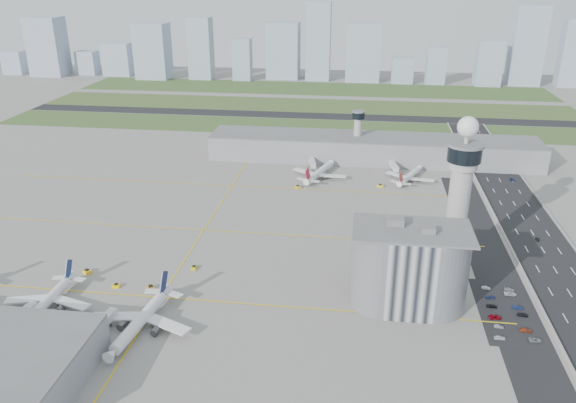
# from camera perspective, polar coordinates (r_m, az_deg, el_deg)

# --- Properties ---
(ground) EXTENTS (1000.00, 1000.00, 0.00)m
(ground) POSITION_cam_1_polar(r_m,az_deg,el_deg) (237.15, -1.13, -6.57)
(ground) COLOR gray
(grass_strip_0) EXTENTS (480.00, 50.00, 0.08)m
(grass_strip_0) POSITION_cam_1_polar(r_m,az_deg,el_deg) (447.93, 0.71, 7.62)
(grass_strip_0) COLOR #3F5C2B
(grass_strip_0) RESTS_ON ground
(grass_strip_1) EXTENTS (480.00, 60.00, 0.08)m
(grass_strip_1) POSITION_cam_1_polar(r_m,az_deg,el_deg) (520.31, 1.73, 9.73)
(grass_strip_1) COLOR #425628
(grass_strip_1) RESTS_ON ground
(grass_strip_2) EXTENTS (480.00, 70.00, 0.08)m
(grass_strip_2) POSITION_cam_1_polar(r_m,az_deg,el_deg) (598.22, 2.55, 11.41)
(grass_strip_2) COLOR #3E5C2B
(grass_strip_2) RESTS_ON ground
(runway) EXTENTS (480.00, 22.00, 0.10)m
(runway) POSITION_cam_1_polar(r_m,az_deg,el_deg) (483.53, 1.25, 8.74)
(runway) COLOR black
(runway) RESTS_ON ground
(highway) EXTENTS (28.00, 500.00, 0.10)m
(highway) POSITION_cam_1_polar(r_m,az_deg,el_deg) (249.09, 26.28, -7.61)
(highway) COLOR black
(highway) RESTS_ON ground
(barrier_left) EXTENTS (0.60, 500.00, 1.20)m
(barrier_left) POSITION_cam_1_polar(r_m,az_deg,el_deg) (244.54, 23.18, -7.46)
(barrier_left) COLOR #9E9E99
(barrier_left) RESTS_ON ground
(landside_road) EXTENTS (18.00, 260.00, 0.08)m
(landside_road) POSITION_cam_1_polar(r_m,az_deg,el_deg) (233.54, 21.13, -8.75)
(landside_road) COLOR black
(landside_road) RESTS_ON ground
(parking_lot) EXTENTS (20.00, 44.00, 0.10)m
(parking_lot) POSITION_cam_1_polar(r_m,az_deg,el_deg) (223.12, 21.27, -10.32)
(parking_lot) COLOR black
(parking_lot) RESTS_ON ground
(taxiway_line_h_0) EXTENTS (260.00, 0.60, 0.01)m
(taxiway_line_h_0) POSITION_cam_1_polar(r_m,az_deg,el_deg) (221.43, -12.78, -9.49)
(taxiway_line_h_0) COLOR yellow
(taxiway_line_h_0) RESTS_ON ground
(taxiway_line_h_1) EXTENTS (260.00, 0.60, 0.01)m
(taxiway_line_h_1) POSITION_cam_1_polar(r_m,az_deg,el_deg) (271.28, -8.56, -2.90)
(taxiway_line_h_1) COLOR yellow
(taxiway_line_h_1) RESTS_ON ground
(taxiway_line_h_2) EXTENTS (260.00, 0.60, 0.01)m
(taxiway_line_h_2) POSITION_cam_1_polar(r_m,az_deg,el_deg) (324.58, -5.72, 1.61)
(taxiway_line_h_2) COLOR yellow
(taxiway_line_h_2) RESTS_ON ground
(taxiway_line_v) EXTENTS (0.60, 260.00, 0.01)m
(taxiway_line_v) POSITION_cam_1_polar(r_m,az_deg,el_deg) (271.28, -8.56, -2.90)
(taxiway_line_v) COLOR yellow
(taxiway_line_v) RESTS_ON ground
(control_tower) EXTENTS (14.00, 14.00, 64.50)m
(control_tower) POSITION_cam_1_polar(r_m,az_deg,el_deg) (230.80, 17.08, 1.14)
(control_tower) COLOR #ADAAA5
(control_tower) RESTS_ON ground
(secondary_tower) EXTENTS (8.60, 8.60, 31.90)m
(secondary_tower) POSITION_cam_1_polar(r_m,az_deg,el_deg) (367.59, 7.09, 7.14)
(secondary_tower) COLOR #ADAAA5
(secondary_tower) RESTS_ON ground
(admin_building) EXTENTS (42.00, 24.00, 33.50)m
(admin_building) POSITION_cam_1_polar(r_m,az_deg,el_deg) (209.23, 12.21, -6.60)
(admin_building) COLOR #B2B2B7
(admin_building) RESTS_ON ground
(terminal_pier) EXTENTS (210.00, 32.00, 15.80)m
(terminal_pier) POSITION_cam_1_polar(r_m,az_deg,el_deg) (368.77, 8.57, 5.34)
(terminal_pier) COLOR gray
(terminal_pier) RESTS_ON ground
(airplane_near_b) EXTENTS (33.75, 39.55, 10.96)m
(airplane_near_b) POSITION_cam_1_polar(r_m,az_deg,el_deg) (224.46, -23.42, -8.84)
(airplane_near_b) COLOR white
(airplane_near_b) RESTS_ON ground
(airplane_near_c) EXTENTS (42.10, 47.78, 12.19)m
(airplane_near_c) POSITION_cam_1_polar(r_m,az_deg,el_deg) (201.92, -14.91, -11.09)
(airplane_near_c) COLOR white
(airplane_near_c) RESTS_ON ground
(airplane_far_a) EXTENTS (44.81, 48.65, 11.21)m
(airplane_far_a) POSITION_cam_1_polar(r_m,az_deg,el_deg) (335.48, 3.24, 3.41)
(airplane_far_a) COLOR white
(airplane_far_a) RESTS_ON ground
(airplane_far_b) EXTENTS (41.53, 44.20, 9.83)m
(airplane_far_b) POSITION_cam_1_polar(r_m,az_deg,el_deg) (337.70, 12.32, 2.91)
(airplane_far_b) COLOR white
(airplane_far_b) RESTS_ON ground
(jet_bridge_near_1) EXTENTS (5.39, 14.31, 5.70)m
(jet_bridge_near_1) POSITION_cam_1_polar(r_m,az_deg,el_deg) (215.81, -26.72, -11.62)
(jet_bridge_near_1) COLOR silver
(jet_bridge_near_1) RESTS_ON ground
(jet_bridge_near_2) EXTENTS (5.39, 14.31, 5.70)m
(jet_bridge_near_2) POSITION_cam_1_polar(r_m,az_deg,el_deg) (201.40, -19.43, -12.91)
(jet_bridge_near_2) COLOR silver
(jet_bridge_near_2) RESTS_ON ground
(jet_bridge_far_0) EXTENTS (5.39, 14.31, 5.70)m
(jet_bridge_far_0) POSITION_cam_1_polar(r_m,az_deg,el_deg) (356.26, 2.40, 4.11)
(jet_bridge_far_0) COLOR silver
(jet_bridge_far_0) RESTS_ON ground
(jet_bridge_far_1) EXTENTS (5.39, 14.31, 5.70)m
(jet_bridge_far_1) POSITION_cam_1_polar(r_m,az_deg,el_deg) (355.53, 10.47, 3.71)
(jet_bridge_far_1) COLOR silver
(jet_bridge_far_1) RESTS_ON ground
(tug_0) EXTENTS (4.01, 3.57, 1.94)m
(tug_0) POSITION_cam_1_polar(r_m,az_deg,el_deg) (245.53, -19.74, -6.69)
(tug_0) COLOR yellow
(tug_0) RESTS_ON ground
(tug_1) EXTENTS (2.96, 2.11, 1.66)m
(tug_1) POSITION_cam_1_polar(r_m,az_deg,el_deg) (231.93, -17.06, -8.16)
(tug_1) COLOR #FCDC03
(tug_1) RESTS_ON ground
(tug_2) EXTENTS (3.84, 4.19, 2.01)m
(tug_2) POSITION_cam_1_polar(r_m,az_deg,el_deg) (226.61, -13.77, -8.50)
(tug_2) COLOR orange
(tug_2) RESTS_ON ground
(tug_3) EXTENTS (2.02, 2.86, 1.62)m
(tug_3) POSITION_cam_1_polar(r_m,az_deg,el_deg) (237.74, -9.53, -6.61)
(tug_3) COLOR #D5C50E
(tug_3) RESTS_ON ground
(tug_4) EXTENTS (3.46, 3.89, 1.88)m
(tug_4) POSITION_cam_1_polar(r_m,az_deg,el_deg) (319.01, 1.00, 1.52)
(tug_4) COLOR gold
(tug_4) RESTS_ON ground
(tug_5) EXTENTS (3.86, 3.12, 1.95)m
(tug_5) POSITION_cam_1_polar(r_m,az_deg,el_deg) (324.69, 9.33, 1.60)
(tug_5) COLOR yellow
(tug_5) RESTS_ON ground
(car_lot_0) EXTENTS (3.74, 1.55, 1.27)m
(car_lot_0) POSITION_cam_1_polar(r_m,az_deg,el_deg) (206.94, 20.71, -12.81)
(car_lot_0) COLOR silver
(car_lot_0) RESTS_ON ground
(car_lot_1) EXTENTS (3.37, 1.43, 1.08)m
(car_lot_1) POSITION_cam_1_polar(r_m,az_deg,el_deg) (212.65, 20.64, -11.80)
(car_lot_1) COLOR gray
(car_lot_1) RESTS_ON ground
(car_lot_2) EXTENTS (4.58, 2.33, 1.24)m
(car_lot_2) POSITION_cam_1_polar(r_m,az_deg,el_deg) (217.12, 20.28, -10.95)
(car_lot_2) COLOR maroon
(car_lot_2) RESTS_ON ground
(car_lot_3) EXTENTS (3.84, 1.64, 1.10)m
(car_lot_3) POSITION_cam_1_polar(r_m,az_deg,el_deg) (223.14, 20.00, -9.96)
(car_lot_3) COLOR black
(car_lot_3) RESTS_ON ground
(car_lot_4) EXTENTS (3.60, 1.76, 1.18)m
(car_lot_4) POSITION_cam_1_polar(r_m,az_deg,el_deg) (228.46, 19.87, -9.12)
(car_lot_4) COLOR navy
(car_lot_4) RESTS_ON ground
(car_lot_5) EXTENTS (3.47, 1.69, 1.10)m
(car_lot_5) POSITION_cam_1_polar(r_m,az_deg,el_deg) (234.02, 19.46, -8.28)
(car_lot_5) COLOR white
(car_lot_5) RESTS_ON ground
(car_lot_6) EXTENTS (4.57, 2.58, 1.21)m
(car_lot_6) POSITION_cam_1_polar(r_m,az_deg,el_deg) (210.31, 23.83, -12.74)
(car_lot_6) COLOR gray
(car_lot_6) RESTS_ON ground
(car_lot_7) EXTENTS (4.47, 2.21, 1.25)m
(car_lot_7) POSITION_cam_1_polar(r_m,az_deg,el_deg) (213.98, 23.01, -11.94)
(car_lot_7) COLOR brown
(car_lot_7) RESTS_ON ground
(car_lot_8) EXTENTS (3.90, 1.98, 1.27)m
(car_lot_8) POSITION_cam_1_polar(r_m,az_deg,el_deg) (222.00, 22.73, -10.56)
(car_lot_8) COLOR black
(car_lot_8) RESTS_ON ground
(car_lot_9) EXTENTS (3.79, 1.56, 1.22)m
(car_lot_9) POSITION_cam_1_polar(r_m,az_deg,el_deg) (225.62, 22.30, -9.93)
(car_lot_9) COLOR #131F4D
(car_lot_9) RESTS_ON ground
(car_lot_10) EXTENTS (4.57, 2.11, 1.27)m
(car_lot_10) POSITION_cam_1_polar(r_m,az_deg,el_deg) (233.31, 21.65, -8.69)
(car_lot_10) COLOR silver
(car_lot_10) RESTS_ON ground
(car_lot_11) EXTENTS (4.05, 2.05, 1.13)m
(car_lot_11) POSITION_cam_1_polar(r_m,az_deg,el_deg) (236.13, 21.57, -8.31)
(car_lot_11) COLOR gray
(car_lot_11) RESTS_ON ground
(car_hw_1) EXTENTS (1.52, 3.48, 1.11)m
(car_hw_1) POSITION_cam_1_polar(r_m,az_deg,el_deg) (282.61, 23.99, -3.52)
(car_hw_1) COLOR black
(car_hw_1) RESTS_ON ground
(car_hw_2) EXTENTS (1.98, 4.25, 1.18)m
(car_hw_2) POSITION_cam_1_polar(r_m,az_deg,el_deg) (356.26, 21.79, 2.08)
(car_hw_2) COLOR navy
(car_hw_2) RESTS_ON ground
(car_hw_4) EXTENTS (1.98, 3.77, 1.22)m
(car_hw_4) POSITION_cam_1_polar(r_m,az_deg,el_deg) (409.91, 18.09, 5.16)
(car_hw_4) COLOR #A3ABB1
(car_hw_4) RESTS_ON ground
(skyline_bldg_0) EXTENTS (24.05, 19.24, 26.50)m
(skyline_bldg_0) POSITION_cam_1_polar(r_m,az_deg,el_deg) (755.54, -25.97, 12.58)
(skyline_bldg_0) COLOR #9EADC1
(skyline_bldg_0) RESTS_ON ground
(skyline_bldg_1) EXTENTS (37.63, 30.10, 65.60)m
(skyline_bldg_1) POSITION_cam_1_polar(r_m,az_deg,el_deg) (725.34, -23.24, 14.27)
(skyline_bldg_1) COLOR #9EADC1
(skyline_bldg_1) RESTS_ON ground
(skyline_bldg_2) EXTENTS (22.81, 18.25, 26.79)m
(skyline_bldg_2) POSITION_cam_1_polar(r_m,az_deg,el_deg) (719.74, -19.68, 13.13)
(skyline_bldg_2) COLOR #9EADC1
(skyline_bldg_2) RESTS_ON ground
(skyline_bldg_3) EXTENTS (32.30, 25.84, 36.93)m
(skyline_bldg_3) POSITION_cam_1_polar(r_m,az_deg,el_deg) (703.57, -16.80, 13.71)
(skyline_bldg_3) COLOR #9EADC1
(skyline_bldg_3) RESTS_ON ground
(skyline_bldg_4) EXTENTS (35.81, 28.65, 60.36)m
(skyline_bldg_4) POSITION_cam_1_polar(r_m,az_deg,el_deg) (668.96, -13.58, 14.63)
(skyline_bldg_4) COLOR #9EADC1
(skyline_bldg_4) RESTS_ON ground
(skyline_bldg_5) EXTENTS (25.49, 20.39, 66.89)m
(skyline_bldg_5) POSITION_cam_1_polar(r_m,az_deg,el_deg) (655.54, -8.87, 15.11)
(skyline_bldg_5) COLOR #9EADC1
(skyline_bldg_5) RESTS_ON ground
(skyline_bldg_6) EXTENTS (20.04, 16.03, 45.20)m
(skyline_bldg_6) POSITION_cam_1_polar(r_m,az_deg,el_deg) (643.73, -4.67, 14.19)
(skyline_bldg_6) COLOR #9EADC1
(skyline_bldg_6) RESTS_ON ground
(skyline_bldg_7) EXTENTS (35.76, 28.61, 61.22)m
(skyline_bldg_7) POSITION_cam_1_polar(r_m,az_deg,el_deg) (653.59, -0.49, 15.09)
(skyline_bldg_7) COLOR #9EADC1
(skyline_bldg_7) RESTS_ON ground
(skyline_bldg_8) EXTENTS (26.33, 21.06, 83.39)m
(skyline_bldg_8) POSITION_cam_1_polar(r_m,az_deg,el_deg) (642.56, 3.11, 15.93)
(skyline_bldg_8) COLOR #9EADC1
(skyline_bldg_8) RESTS_ON ground
(skyline_bldg_9) EXTENTS (36.96, 29.57, 62.11)m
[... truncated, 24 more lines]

